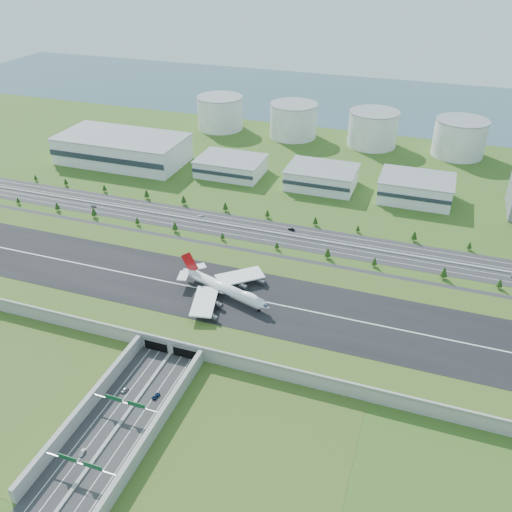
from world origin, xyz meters
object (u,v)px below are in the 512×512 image
(car_2, at_px, (156,396))
(car_5, at_px, (291,229))
(car_4, at_px, (94,206))
(boeing_747, at_px, (224,288))
(car_1, at_px, (82,452))
(car_0, at_px, (125,390))
(car_7, at_px, (201,216))
(fuel_tank_a, at_px, (220,113))

(car_2, relative_size, car_5, 0.97)
(car_4, height_order, car_5, car_5)
(boeing_747, distance_m, car_2, 79.99)
(car_1, relative_size, car_2, 0.83)
(car_0, relative_size, car_1, 1.08)
(boeing_747, relative_size, car_2, 13.28)
(car_7, bearing_deg, car_4, -97.65)
(boeing_747, height_order, car_7, boeing_747)
(fuel_tank_a, height_order, car_0, fuel_tank_a)
(car_0, bearing_deg, car_7, 117.89)
(boeing_747, bearing_deg, car_7, 138.91)
(fuel_tank_a, bearing_deg, boeing_747, -67.09)
(car_2, bearing_deg, car_4, -39.40)
(fuel_tank_a, distance_m, car_2, 411.50)
(car_2, bearing_deg, car_5, -85.22)
(car_1, height_order, car_7, car_1)
(car_0, distance_m, car_5, 188.88)
(car_1, height_order, car_2, car_2)
(fuel_tank_a, bearing_deg, car_1, -75.25)
(car_4, bearing_deg, car_5, -82.23)
(car_5, bearing_deg, car_7, -76.93)
(car_2, distance_m, car_7, 191.74)
(boeing_747, height_order, car_2, boeing_747)
(car_2, bearing_deg, car_1, 79.80)
(car_1, relative_size, car_5, 0.80)
(car_1, bearing_deg, car_0, 85.33)
(car_1, xyz_separation_m, car_4, (-133.76, 209.48, 0.11))
(boeing_747, xyz_separation_m, car_7, (-62.83, 103.76, -13.11))
(car_1, xyz_separation_m, car_7, (-44.33, 222.54, -0.01))
(car_4, bearing_deg, car_2, -136.36)
(fuel_tank_a, bearing_deg, car_4, -95.26)
(fuel_tank_a, xyz_separation_m, car_0, (111.27, -392.54, -16.64))
(car_0, height_order, car_4, car_4)
(car_0, height_order, car_2, car_0)
(boeing_747, relative_size, car_5, 12.87)
(car_4, bearing_deg, car_0, -139.94)
(boeing_747, height_order, car_1, boeing_747)
(fuel_tank_a, bearing_deg, car_5, -55.31)
(car_2, xyz_separation_m, car_4, (-148.05, 169.49, 0.10))
(fuel_tank_a, distance_m, car_1, 445.81)
(car_1, bearing_deg, car_5, 74.69)
(car_2, height_order, car_7, car_2)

